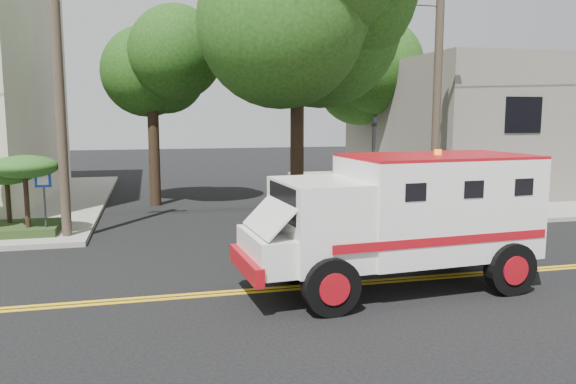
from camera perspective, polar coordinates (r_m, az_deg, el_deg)
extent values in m
plane|color=black|center=(12.20, 1.87, -9.64)|extent=(100.00, 100.00, 0.00)
cube|color=gray|center=(30.01, 20.03, 0.54)|extent=(17.00, 17.00, 0.15)
cube|color=slate|center=(31.06, 22.10, 6.37)|extent=(14.00, 12.00, 6.00)
cylinder|color=#382D23|center=(17.39, -22.24, 10.05)|extent=(0.28, 0.28, 9.00)
cylinder|color=#382D23|center=(19.82, 14.93, 10.03)|extent=(0.28, 0.28, 9.00)
cylinder|color=black|center=(18.30, 0.93, 7.36)|extent=(0.44, 0.44, 7.00)
sphere|color=#113E10|center=(18.60, 0.96, 18.21)|extent=(5.32, 5.32, 5.32)
cylinder|color=black|center=(23.21, -13.49, 5.53)|extent=(0.44, 0.44, 5.60)
sphere|color=#113E10|center=(23.27, -13.72, 12.43)|extent=(3.92, 3.92, 3.92)
sphere|color=#113E10|center=(22.78, -11.57, 13.66)|extent=(3.36, 3.36, 3.36)
cylinder|color=black|center=(29.60, 9.44, 6.45)|extent=(0.44, 0.44, 5.95)
sphere|color=#113E10|center=(29.68, 9.57, 12.20)|extent=(4.20, 4.20, 4.20)
sphere|color=#113E10|center=(29.54, 11.71, 13.04)|extent=(3.60, 3.60, 3.60)
cylinder|color=#3F3F42|center=(18.28, 8.64, 1.93)|extent=(0.12, 0.12, 3.60)
imported|color=#3F3F42|center=(18.19, 8.73, 6.16)|extent=(0.15, 0.18, 0.90)
cylinder|color=#3F3F42|center=(17.86, -23.47, -1.37)|extent=(0.06, 0.06, 2.00)
cube|color=#0C33A5|center=(17.70, -23.64, 1.16)|extent=(0.45, 0.03, 0.45)
cube|color=#1E3314|center=(18.82, -26.95, -3.39)|extent=(3.20, 2.00, 0.24)
cylinder|color=black|center=(19.06, -26.54, -0.79)|extent=(0.14, 0.14, 1.36)
ellipsoid|color=#194815|center=(18.97, -26.68, 1.50)|extent=(1.55, 1.55, 0.54)
cylinder|color=black|center=(18.02, -25.02, -0.64)|extent=(0.14, 0.14, 1.68)
ellipsoid|color=#194815|center=(17.91, -25.20, 2.35)|extent=(1.91, 1.91, 0.66)
cube|color=white|center=(12.44, 14.80, -1.36)|extent=(4.01, 2.55, 2.08)
cube|color=white|center=(11.27, 3.25, -3.07)|extent=(1.74, 2.28, 1.68)
cube|color=black|center=(10.94, -0.50, -1.03)|extent=(0.18, 1.68, 0.69)
cube|color=white|center=(11.05, -1.82, -5.91)|extent=(1.03, 2.04, 0.69)
cube|color=#A20C15|center=(10.99, -4.31, -7.34)|extent=(0.33, 2.13, 0.35)
cube|color=#A20C15|center=(12.32, 14.97, 3.55)|extent=(4.01, 2.55, 0.06)
cylinder|color=black|center=(10.44, 4.42, -9.57)|extent=(1.11, 0.39, 1.09)
cylinder|color=black|center=(12.44, 0.50, -6.68)|extent=(1.11, 0.39, 1.09)
cylinder|color=black|center=(12.45, 21.64, -7.24)|extent=(1.11, 0.39, 1.09)
cylinder|color=black|center=(14.16, 15.92, -5.18)|extent=(1.11, 0.39, 1.09)
imported|color=gray|center=(19.00, 13.44, -0.55)|extent=(0.64, 0.47, 1.61)
imported|color=gray|center=(22.90, 13.71, 1.19)|extent=(1.05, 0.90, 1.87)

